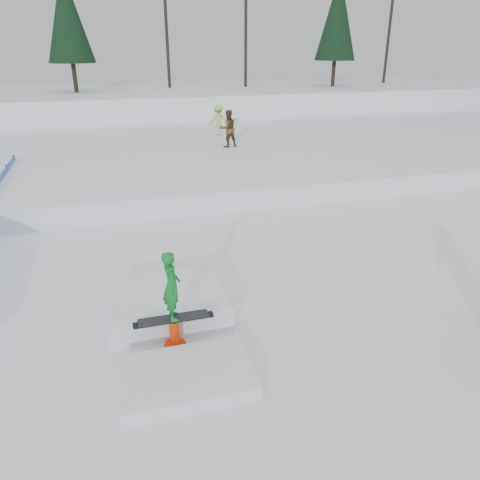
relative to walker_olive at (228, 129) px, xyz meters
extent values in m
plane|color=white|center=(-3.56, -14.61, -1.72)|extent=(120.00, 120.00, 0.00)
cube|color=white|center=(-3.56, 15.39, -0.52)|extent=(60.00, 14.00, 2.40)
cube|color=white|center=(-3.56, 1.39, -1.32)|extent=(50.00, 18.00, 0.80)
cylinder|color=black|center=(-10.06, -4.21, -1.17)|extent=(0.05, 0.05, 1.10)
cylinder|color=black|center=(-10.06, -2.31, -1.17)|extent=(0.05, 0.05, 1.10)
cylinder|color=black|center=(-10.06, -0.41, -1.17)|extent=(0.05, 0.05, 1.10)
cylinder|color=black|center=(-7.56, 13.89, 1.68)|extent=(0.30, 0.30, 2.00)
cone|color=black|center=(-7.56, 13.89, 5.66)|extent=(3.20, 3.20, 5.95)
cylinder|color=black|center=(-0.56, 15.89, 5.43)|extent=(0.24, 0.24, 9.50)
cylinder|color=black|center=(5.44, 14.89, 4.68)|extent=(0.24, 0.24, 8.00)
cylinder|color=black|center=(12.44, 13.39, 1.68)|extent=(0.30, 0.30, 2.00)
cone|color=black|center=(12.44, 13.39, 5.83)|extent=(3.20, 3.20, 6.30)
cylinder|color=black|center=(18.44, 15.39, 5.93)|extent=(0.24, 0.24, 10.50)
imported|color=#4A341D|center=(0.00, 0.00, 0.00)|extent=(0.98, 0.82, 1.84)
imported|color=#9FCF4B|center=(0.31, 3.29, -0.07)|extent=(1.11, 0.66, 1.70)
cube|color=white|center=(-5.15, -13.79, -1.45)|extent=(2.60, 2.20, 0.54)
cube|color=white|center=(-5.15, -16.29, -1.57)|extent=(2.40, 1.60, 0.30)
cylinder|color=#F6490E|center=(-5.15, -15.09, -1.69)|extent=(0.44, 0.44, 0.06)
cylinder|color=#F6490E|center=(-5.15, -15.09, -1.42)|extent=(0.20, 0.20, 0.60)
cube|color=black|center=(-5.15, -15.09, -1.09)|extent=(1.60, 0.16, 0.06)
cube|color=black|center=(-5.15, -15.09, -1.04)|extent=(1.40, 0.28, 0.03)
imported|color=#0A7A22|center=(-5.15, -15.09, -0.32)|extent=(0.34, 0.52, 1.42)
camera|label=1|loc=(-6.11, -23.07, 4.00)|focal=35.00mm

